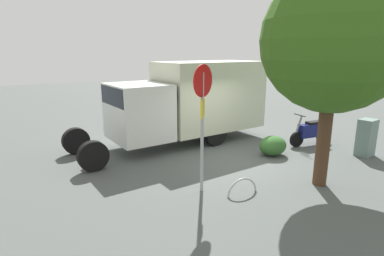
{
  "coord_description": "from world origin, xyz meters",
  "views": [
    {
      "loc": [
        6.22,
        6.99,
        3.41
      ],
      "look_at": [
        1.24,
        -0.82,
        1.11
      ],
      "focal_mm": 29.1,
      "sensor_mm": 36.0,
      "label": 1
    }
  ],
  "objects_px": {
    "motorcycle": "(311,131)",
    "utility_cabinet": "(366,138)",
    "box_truck_near": "(189,99)",
    "street_tree": "(334,41)",
    "stop_sign": "(203,109)",
    "bike_rack_hoop": "(242,194)"
  },
  "relations": [
    {
      "from": "motorcycle",
      "to": "street_tree",
      "type": "distance_m",
      "value": 4.85
    },
    {
      "from": "box_truck_near",
      "to": "motorcycle",
      "type": "relative_size",
      "value": 4.13
    },
    {
      "from": "box_truck_near",
      "to": "motorcycle",
      "type": "height_order",
      "value": "box_truck_near"
    },
    {
      "from": "motorcycle",
      "to": "street_tree",
      "type": "bearing_deg",
      "value": 50.18
    },
    {
      "from": "box_truck_near",
      "to": "utility_cabinet",
      "type": "relative_size",
      "value": 5.99
    },
    {
      "from": "motorcycle",
      "to": "box_truck_near",
      "type": "bearing_deg",
      "value": -28.42
    },
    {
      "from": "street_tree",
      "to": "bike_rack_hoop",
      "type": "distance_m",
      "value": 4.26
    },
    {
      "from": "box_truck_near",
      "to": "utility_cabinet",
      "type": "bearing_deg",
      "value": 129.97
    },
    {
      "from": "box_truck_near",
      "to": "stop_sign",
      "type": "relative_size",
      "value": 2.38
    },
    {
      "from": "bike_rack_hoop",
      "to": "box_truck_near",
      "type": "bearing_deg",
      "value": -106.29
    },
    {
      "from": "street_tree",
      "to": "bike_rack_hoop",
      "type": "xyz_separation_m",
      "value": [
        2.11,
        -0.64,
        -3.65
      ]
    },
    {
      "from": "utility_cabinet",
      "to": "stop_sign",
      "type": "bearing_deg",
      "value": -6.33
    },
    {
      "from": "stop_sign",
      "to": "motorcycle",
      "type": "bearing_deg",
      "value": -169.1
    },
    {
      "from": "motorcycle",
      "to": "utility_cabinet",
      "type": "distance_m",
      "value": 1.84
    },
    {
      "from": "stop_sign",
      "to": "bike_rack_hoop",
      "type": "distance_m",
      "value": 2.31
    },
    {
      "from": "box_truck_near",
      "to": "utility_cabinet",
      "type": "height_order",
      "value": "box_truck_near"
    },
    {
      "from": "street_tree",
      "to": "utility_cabinet",
      "type": "bearing_deg",
      "value": -168.88
    },
    {
      "from": "stop_sign",
      "to": "box_truck_near",
      "type": "bearing_deg",
      "value": -118.0
    },
    {
      "from": "box_truck_near",
      "to": "bike_rack_hoop",
      "type": "distance_m",
      "value": 5.04
    },
    {
      "from": "utility_cabinet",
      "to": "motorcycle",
      "type": "bearing_deg",
      "value": -74.74
    },
    {
      "from": "stop_sign",
      "to": "bike_rack_hoop",
      "type": "relative_size",
      "value": 3.67
    },
    {
      "from": "box_truck_near",
      "to": "utility_cabinet",
      "type": "xyz_separation_m",
      "value": [
        -4.07,
        4.56,
        -1.03
      ]
    }
  ]
}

